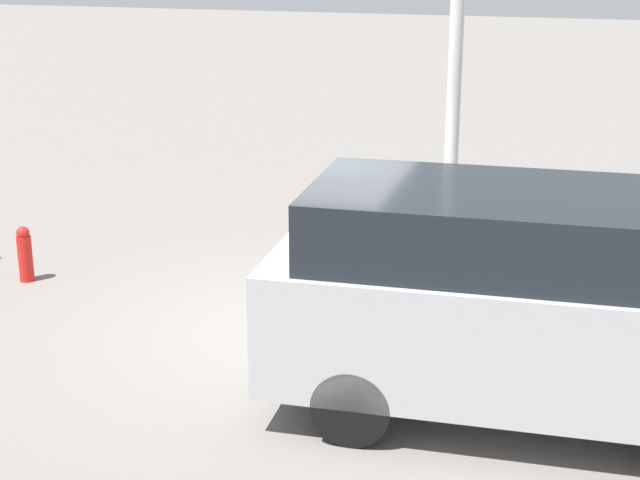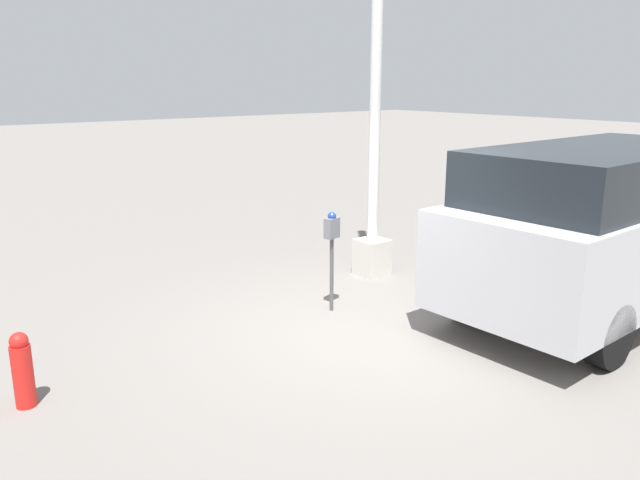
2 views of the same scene
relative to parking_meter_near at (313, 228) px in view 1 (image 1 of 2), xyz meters
name	(u,v)px [view 1 (image 1 of 2)]	position (x,y,z in m)	size (l,w,h in m)	color
ground_plane	(290,325)	(-0.08, -0.66, -0.97)	(80.00, 80.00, 0.00)	slate
parking_meter_near	(313,228)	(0.00, 0.00, 0.00)	(0.22, 0.15, 1.31)	#4C4C4C
lamp_post	(453,124)	(1.47, 0.83, 1.16)	(0.44, 0.44, 6.25)	beige
parked_van	(531,298)	(2.66, -2.11, 0.20)	(4.84, 2.16, 2.14)	#B2B2B7
fire_hydrant	(25,254)	(-3.76, -0.20, -0.60)	(0.18, 0.18, 0.72)	red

